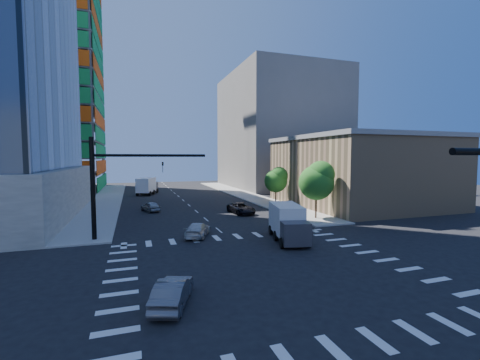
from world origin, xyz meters
name	(u,v)px	position (x,y,z in m)	size (l,w,h in m)	color
ground	(265,269)	(0.00, 0.00, 0.00)	(160.00, 160.00, 0.00)	black
road_markings	(265,269)	(0.00, 0.00, 0.01)	(20.00, 20.00, 0.01)	silver
sidewalk_ne	(244,195)	(12.50, 40.00, 0.07)	(5.00, 60.00, 0.15)	#989690
sidewalk_nw	(107,200)	(-12.50, 40.00, 0.07)	(5.00, 60.00, 0.15)	#989690
construction_building	(37,78)	(-27.41, 61.93, 24.61)	(25.16, 34.50, 70.60)	slate
commercial_building	(359,171)	(25.00, 22.00, 5.31)	(20.50, 22.50, 10.60)	tan
bg_building_ne	(279,131)	(27.00, 55.00, 14.00)	(24.00, 30.00, 28.00)	slate
signal_mast_nw	(111,179)	(-10.00, 11.50, 5.49)	(10.20, 0.40, 9.00)	black
tree_south	(318,180)	(12.63, 13.90, 4.69)	(4.16, 4.16, 6.82)	#382316
tree_north	(277,179)	(12.93, 25.90, 3.99)	(3.54, 3.52, 5.78)	#382316
car_nb_far	(241,208)	(5.27, 20.52, 0.71)	(2.35, 5.10, 1.42)	black
car_sb_near	(198,230)	(-2.52, 10.16, 0.64)	(1.80, 4.42, 1.28)	#B9B9B9
car_sb_mid	(150,206)	(-5.95, 26.01, 0.67)	(1.59, 3.96, 1.35)	#929598
car_sb_cross	(173,292)	(-6.41, -3.27, 0.68)	(1.43, 4.10, 1.35)	#535359
box_truck_near	(289,226)	(4.79, 6.02, 1.37)	(3.78, 6.31, 3.09)	black
box_truck_far	(148,187)	(-5.34, 47.37, 1.48)	(4.67, 6.90, 3.33)	black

